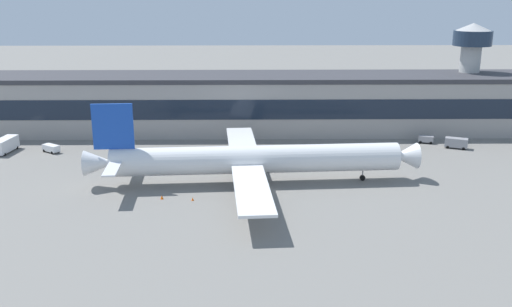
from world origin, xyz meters
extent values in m
plane|color=slate|center=(0.00, 0.00, 0.00)|extent=(600.00, 600.00, 0.00)
cube|color=#9E9993|center=(0.00, 49.19, 7.09)|extent=(175.27, 18.87, 14.17)
cube|color=#38383D|center=(0.00, 49.19, 14.77)|extent=(178.78, 19.25, 1.20)
cube|color=#192333|center=(0.00, 39.70, 7.79)|extent=(171.77, 0.16, 5.10)
cylinder|color=white|center=(-1.34, 5.13, 4.94)|extent=(56.86, 9.24, 5.50)
cone|color=white|center=(28.56, 7.12, 4.94)|extent=(5.29, 5.54, 5.23)
cone|color=white|center=(-31.51, 3.13, 4.94)|extent=(6.37, 5.34, 4.95)
cube|color=#1947B2|center=(-28.59, 3.32, 12.10)|extent=(7.72, 1.01, 8.80)
cube|color=white|center=(-28.49, 9.39, 5.77)|extent=(3.05, 10.04, 0.30)
cube|color=white|center=(-27.69, -2.69, 5.77)|extent=(3.05, 10.04, 0.30)
cube|color=white|center=(-4.36, 20.46, 4.39)|extent=(7.68, 25.82, 0.50)
cube|color=white|center=(-2.31, -10.46, 4.39)|extent=(7.68, 25.82, 0.50)
cylinder|color=#99999E|center=(-3.11, 16.71, 2.48)|extent=(4.73, 3.32, 3.03)
cylinder|color=#99999E|center=(-1.56, -6.58, 2.48)|extent=(4.73, 3.32, 3.03)
cylinder|color=black|center=(20.13, 6.56, 0.55)|extent=(1.13, 0.57, 1.10)
cylinder|color=slate|center=(20.13, 6.56, 1.92)|extent=(0.24, 0.24, 2.19)
cylinder|color=black|center=(-4.33, 7.41, 0.55)|extent=(1.13, 0.57, 1.10)
cylinder|color=slate|center=(-4.33, 7.41, 1.92)|extent=(0.24, 0.24, 2.19)
cylinder|color=black|center=(-4.00, 2.47, 0.55)|extent=(1.13, 0.57, 1.10)
cylinder|color=slate|center=(-4.00, 2.47, 1.92)|extent=(0.24, 0.24, 2.19)
cylinder|color=#B7B7B2|center=(57.67, 52.96, 11.28)|extent=(5.38, 5.38, 22.56)
cylinder|color=#1E2D42|center=(57.67, 52.96, 24.56)|extent=(10.22, 10.22, 4.00)
cone|color=#A5A5A5|center=(57.67, 52.96, 27.56)|extent=(9.20, 9.20, 2.00)
cube|color=white|center=(-49.57, 28.17, 1.10)|extent=(4.67, 4.13, 1.50)
cube|color=black|center=(-48.60, 27.46, 1.40)|extent=(2.27, 2.32, 0.38)
cylinder|color=black|center=(-47.82, 27.95, 0.35)|extent=(0.74, 0.65, 0.70)
cylinder|color=black|center=(-48.83, 26.57, 0.35)|extent=(0.74, 0.65, 0.70)
cylinder|color=black|center=(-50.31, 29.77, 0.35)|extent=(0.74, 0.65, 0.70)
cylinder|color=black|center=(-51.32, 28.39, 0.35)|extent=(0.74, 0.65, 0.70)
cube|color=white|center=(-60.43, 28.47, 1.85)|extent=(3.64, 8.64, 3.00)
cube|color=black|center=(-60.20, 30.77, 2.45)|extent=(2.86, 3.19, 0.75)
cylinder|color=black|center=(-61.39, 31.52, 0.35)|extent=(0.37, 0.73, 0.70)
cylinder|color=black|center=(-58.88, 31.26, 0.35)|extent=(0.37, 0.73, 0.70)
cylinder|color=black|center=(-59.47, 25.41, 0.35)|extent=(0.37, 0.73, 0.70)
cube|color=gray|center=(41.73, 35.53, 1.10)|extent=(4.04, 3.01, 1.50)
cube|color=black|center=(40.79, 35.84, 1.40)|extent=(1.77, 2.14, 0.38)
cylinder|color=black|center=(40.25, 35.06, 0.35)|extent=(0.76, 0.50, 0.70)
cylinder|color=black|center=(40.81, 36.78, 0.35)|extent=(0.76, 0.50, 0.70)
cylinder|color=black|center=(42.65, 34.29, 0.35)|extent=(0.76, 0.50, 0.70)
cylinder|color=black|center=(43.20, 36.00, 0.35)|extent=(0.76, 0.50, 0.70)
cube|color=gray|center=(47.58, 30.48, 1.45)|extent=(5.65, 4.12, 2.20)
cube|color=black|center=(46.27, 31.06, 1.89)|extent=(2.48, 2.59, 0.55)
cylinder|color=black|center=(45.51, 30.31, 0.35)|extent=(0.76, 0.56, 0.70)
cylinder|color=black|center=(46.32, 32.12, 0.35)|extent=(0.76, 0.56, 0.70)
cylinder|color=black|center=(48.84, 28.83, 0.35)|extent=(0.76, 0.56, 0.70)
cylinder|color=black|center=(49.64, 30.64, 0.35)|extent=(0.76, 0.56, 0.70)
cone|color=#F2590C|center=(-18.84, -3.61, 0.37)|extent=(0.59, 0.59, 0.74)
cone|color=#F2590C|center=(-13.11, -4.43, 0.29)|extent=(0.46, 0.46, 0.58)
camera|label=1|loc=(-2.88, -102.24, 36.97)|focal=40.00mm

